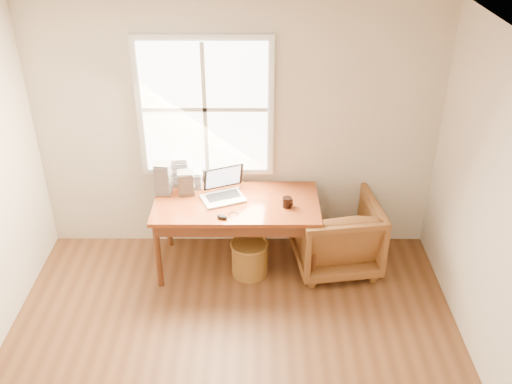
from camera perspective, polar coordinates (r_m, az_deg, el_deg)
room_shell at (r=3.84m, az=-3.26°, el=-6.41°), size 4.04×4.54×2.64m
desk at (r=5.53m, az=-1.98°, el=-1.16°), size 1.60×0.80×0.04m
armchair at (r=5.77m, az=8.00°, el=-4.18°), size 0.90×0.92×0.75m
wicker_stool at (r=5.71m, az=-0.64°, el=-6.68°), size 0.37×0.37×0.35m
laptop at (r=5.49m, az=-3.36°, el=0.61°), size 0.53×0.55×0.30m
mouse at (r=5.26m, az=-3.40°, el=-2.49°), size 0.12×0.10×0.03m
coffee_mug at (r=5.42m, az=3.12°, el=-1.03°), size 0.10×0.10×0.10m
cd_stack_a at (r=5.80m, az=-7.69°, el=2.15°), size 0.18×0.17×0.31m
cd_stack_b at (r=5.64m, az=-7.01°, el=0.92°), size 0.17×0.16×0.24m
cd_stack_c at (r=5.65m, az=-9.29°, el=1.34°), size 0.16×0.14×0.33m
cd_stack_d at (r=5.75m, az=-6.12°, el=1.23°), size 0.14×0.12×0.18m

